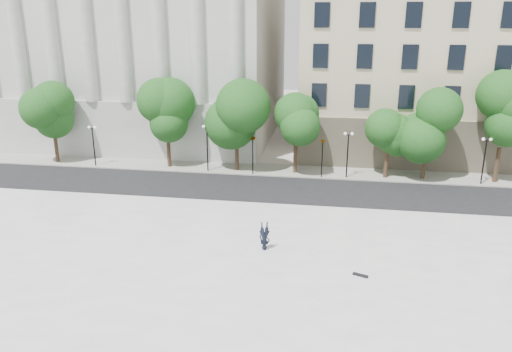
# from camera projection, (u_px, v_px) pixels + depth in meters

# --- Properties ---
(ground) EXTENTS (160.00, 160.00, 0.00)m
(ground) POSITION_uv_depth(u_px,v_px,m) (216.00, 307.00, 25.51)
(ground) COLOR beige
(ground) RESTS_ON ground
(plaza) EXTENTS (44.00, 22.00, 0.45)m
(plaza) POSITION_uv_depth(u_px,v_px,m) (228.00, 274.00, 28.26)
(plaza) COLOR white
(plaza) RESTS_ON ground
(street) EXTENTS (60.00, 8.00, 0.02)m
(street) POSITION_uv_depth(u_px,v_px,m) (265.00, 191.00, 42.44)
(street) COLOR black
(street) RESTS_ON ground
(far_sidewalk) EXTENTS (60.00, 4.00, 0.12)m
(far_sidewalk) POSITION_uv_depth(u_px,v_px,m) (274.00, 170.00, 48.07)
(far_sidewalk) COLOR #AFACA1
(far_sidewalk) RESTS_ON ground
(building_west) EXTENTS (31.50, 27.65, 25.60)m
(building_west) POSITION_uv_depth(u_px,v_px,m) (150.00, 28.00, 60.39)
(building_west) COLOR silver
(building_west) RESTS_ON ground
(building_east) EXTENTS (36.00, 26.15, 23.00)m
(building_east) POSITION_uv_depth(u_px,v_px,m) (469.00, 45.00, 55.74)
(building_east) COLOR beige
(building_east) RESTS_ON ground
(traffic_light_west) EXTENTS (0.78, 1.96, 4.27)m
(traffic_light_west) POSITION_uv_depth(u_px,v_px,m) (253.00, 136.00, 45.60)
(traffic_light_west) COLOR black
(traffic_light_west) RESTS_ON ground
(traffic_light_east) EXTENTS (0.84, 1.71, 4.17)m
(traffic_light_east) POSITION_uv_depth(u_px,v_px,m) (323.00, 139.00, 44.68)
(traffic_light_east) COLOR black
(traffic_light_east) RESTS_ON ground
(person_lying) EXTENTS (0.93, 1.89, 0.49)m
(person_lying) POSITION_uv_depth(u_px,v_px,m) (265.00, 246.00, 30.74)
(person_lying) COLOR black
(person_lying) RESTS_ON plaza
(skateboard) EXTENTS (0.89, 0.52, 0.09)m
(skateboard) POSITION_uv_depth(u_px,v_px,m) (360.00, 275.00, 27.65)
(skateboard) COLOR black
(skateboard) RESTS_ON plaza
(street_trees) EXTENTS (46.01, 4.43, 8.02)m
(street_trees) POSITION_uv_depth(u_px,v_px,m) (287.00, 118.00, 45.71)
(street_trees) COLOR #382619
(street_trees) RESTS_ON ground
(lamp_posts) EXTENTS (37.05, 0.28, 4.55)m
(lamp_posts) POSITION_uv_depth(u_px,v_px,m) (277.00, 144.00, 45.79)
(lamp_posts) COLOR black
(lamp_posts) RESTS_ON ground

